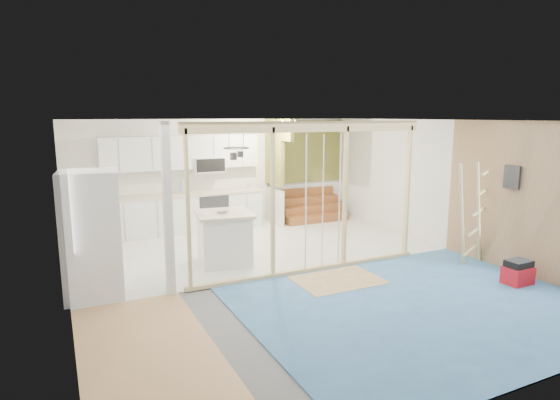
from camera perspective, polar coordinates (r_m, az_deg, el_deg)
name	(u,v)px	position (r m, az deg, el deg)	size (l,w,h in m)	color
room	(295,200)	(7.76, 1.78, 0.02)	(7.01, 8.01, 2.61)	slate
floor_overlays	(296,272)	(8.17, 1.99, -8.80)	(7.00, 8.00, 0.03)	silver
stud_frame	(280,183)	(7.59, -0.02, 2.13)	(4.66, 0.14, 2.60)	#D1B880
base_cabinets	(158,218)	(10.55, -14.69, -2.19)	(4.45, 2.24, 0.93)	white
upper_cabinets	(185,154)	(10.96, -11.53, 5.55)	(3.60, 0.41, 0.85)	white
green_partition	(299,184)	(11.96, 2.33, 1.91)	(2.25, 1.51, 2.60)	olive
pot_rack	(236,151)	(9.27, -5.35, 5.99)	(0.52, 0.52, 0.72)	black
sheathing_panel	(545,203)	(8.60, 29.57, -0.31)	(0.02, 4.00, 2.60)	tan
electrical_panel	(512,177)	(8.86, 26.41, 2.52)	(0.04, 0.30, 0.40)	#333438
ceiling_light	(288,122)	(10.95, 1.02, 9.53)	(0.32, 0.32, 0.08)	#FFEABF
fridge	(93,235)	(7.43, -21.88, -3.96)	(0.91, 0.88, 1.90)	white
island	(224,238)	(8.60, -6.81, -4.67)	(1.11, 1.11, 0.96)	white
bowl	(222,211)	(8.48, -7.03, -1.35)	(0.23, 0.23, 0.06)	silver
soap_bottle_a	(183,186)	(10.92, -11.76, 1.70)	(0.13, 0.13, 0.33)	#A9ACBC
soap_bottle_b	(250,185)	(11.41, -3.73, 1.89)	(0.08, 0.09, 0.19)	silver
toolbox	(518,273)	(8.47, 27.01, -7.94)	(0.43, 0.33, 0.41)	red
ladder	(473,213)	(9.05, 22.42, -1.52)	(0.99, 0.17, 1.86)	tan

